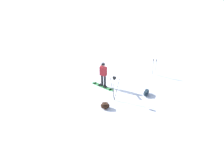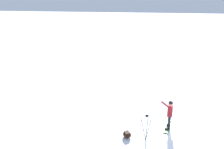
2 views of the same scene
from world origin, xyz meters
name	(u,v)px [view 1 (image 1 of 2)]	position (x,y,z in m)	size (l,w,h in m)	color
ground_plane	(112,86)	(0.00, 0.00, 0.00)	(300.00, 300.00, 0.00)	white
snowboarder	(103,72)	(-0.36, 0.43, 0.99)	(0.63, 0.47, 1.66)	black
snowboard	(103,86)	(-0.42, 0.46, 0.02)	(0.46, 1.75, 0.10)	#3F994C
gear_bag_large	(146,93)	(0.16, -2.33, 0.17)	(0.71, 0.39, 0.32)	#192833
camera_tripod	(114,84)	(-1.39, -1.07, 1.06)	(0.55, 0.51, 1.49)	#262628
gear_bag_small	(105,106)	(-2.35, -1.11, 0.17)	(0.61, 0.62, 0.32)	black
ski_poles	(155,65)	(3.02, -1.54, 0.79)	(0.32, 0.35, 1.18)	gray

